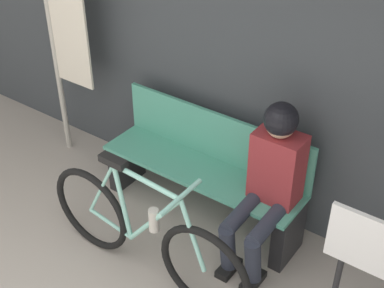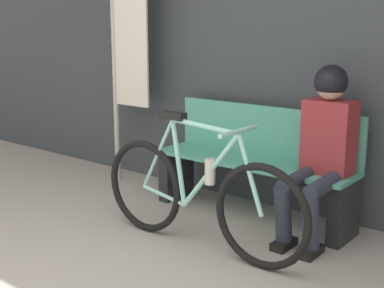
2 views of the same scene
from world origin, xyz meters
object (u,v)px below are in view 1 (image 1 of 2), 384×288
at_px(park_bench_near, 205,171).
at_px(bicycle, 144,235).
at_px(banner_pole, 62,19).
at_px(person_seated, 270,176).

xyz_separation_m(park_bench_near, bicycle, (0.04, -0.78, -0.03)).
height_order(park_bench_near, banner_pole, banner_pole).
height_order(person_seated, banner_pole, banner_pole).
relative_size(park_bench_near, banner_pole, 0.78).
bearing_deg(person_seated, bicycle, -130.11).
bearing_deg(park_bench_near, person_seated, -10.66).
relative_size(person_seated, banner_pole, 0.58).
bearing_deg(park_bench_near, banner_pole, 179.29).
distance_m(person_seated, banner_pole, 2.12).
bearing_deg(banner_pole, park_bench_near, -0.71).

